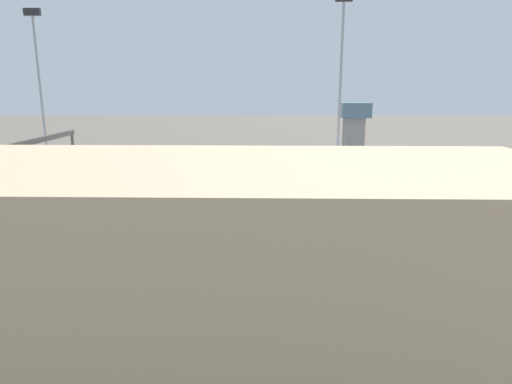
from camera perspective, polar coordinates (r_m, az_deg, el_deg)
The scene contains 17 objects.
ground_plane at distance 64.42m, azimuth -3.20°, elevation -1.44°, with size 400.00×400.00×0.00m, color #60594F.
track_bed_0 at distance 78.97m, azimuth -2.34°, elevation 1.37°, with size 140.00×2.80×0.12m, color #3D3833.
track_bed_1 at distance 74.09m, azimuth -2.59°, elevation 0.57°, with size 140.00×2.80×0.12m, color #3D3833.
track_bed_2 at distance 69.24m, azimuth -2.88°, elevation -0.34°, with size 140.00×2.80×0.12m, color #4C443D.
track_bed_3 at distance 64.41m, azimuth -3.20°, elevation -1.39°, with size 140.00×2.80×0.12m, color #3D3833.
track_bed_4 at distance 59.60m, azimuth -3.58°, elevation -2.61°, with size 140.00×2.80×0.12m, color #3D3833.
track_bed_5 at distance 54.83m, azimuth -4.03°, elevation -4.04°, with size 140.00×2.80×0.12m, color #3D3833.
track_bed_6 at distance 50.10m, azimuth -4.56°, elevation -5.74°, with size 140.00×2.80×0.12m, color #4C443D.
train_on_track_4 at distance 60.46m, azimuth 14.60°, elevation -0.81°, with size 90.60×3.06×4.40m.
train_on_track_1 at distance 73.57m, azimuth -1.14°, elevation 2.09°, with size 90.60×3.06×4.40m.
train_on_track_2 at distance 75.54m, azimuth 26.17°, elevation 1.08°, with size 10.00×3.00×5.00m.
train_on_track_0 at distance 78.39m, azimuth -1.16°, elevation 3.18°, with size 119.80×3.06×5.00m.
light_mast_0 at distance 90.10m, azimuth -25.92°, elevation 13.37°, with size 2.80×0.70×29.37m.
light_mast_2 at distance 80.23m, azimuth 10.78°, elevation 15.29°, with size 2.80×0.70×31.16m.
signal_gantry at distance 71.74m, azimuth -27.78°, elevation 4.80°, with size 0.70×35.00×8.80m.
maintenance_shed at distance 25.80m, azimuth -20.28°, elevation -10.49°, with size 48.74×14.01×12.63m, color tan.
control_tower at distance 96.92m, azimuth 12.32°, elevation 7.85°, with size 6.00×6.00×13.11m.
Camera 1 is at (-5.13, 62.10, 16.36)m, focal length 31.43 mm.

